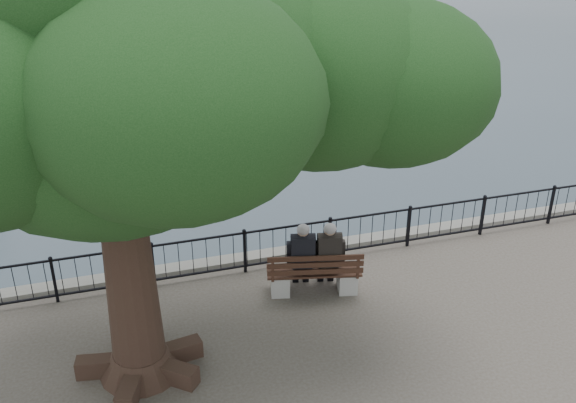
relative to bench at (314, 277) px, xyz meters
name	(u,v)px	position (x,y,z in m)	size (l,w,h in m)	color
harbor	(282,272)	(-0.19, 1.73, -0.86)	(260.00, 260.00, 1.20)	slate
railing	(288,243)	(-0.19, 1.23, 0.20)	(22.06, 0.06, 1.00)	black
bench	(314,277)	(0.00, 0.00, 0.00)	(2.06, 1.03, 1.04)	#A09F99
person_left	(302,259)	(-0.21, 0.17, 0.40)	(0.59, 0.88, 1.65)	black
person_right	(328,258)	(0.32, 0.04, 0.40)	(0.59, 0.88, 1.65)	black
tree	(158,69)	(-2.98, -1.36, 4.95)	(9.89, 6.91, 8.08)	black
sailboat_b	(79,77)	(-4.59, 22.90, -1.01)	(2.26, 5.52, 12.16)	white
sailboat_c	(219,81)	(2.01, 20.03, -1.02)	(3.63, 6.00, 12.37)	white
sailboat_d	(321,61)	(8.43, 22.87, -1.09)	(2.19, 4.92, 8.23)	white
sailboat_f	(215,46)	(3.43, 28.33, -1.01)	(1.72, 5.94, 12.55)	white
sailboat_g	(265,28)	(8.05, 33.43, -1.06)	(1.81, 6.21, 11.09)	white
sailboat_h	(66,29)	(-5.34, 36.97, -1.01)	(3.33, 5.69, 12.38)	white
sailboat_i	(206,26)	(4.22, 35.41, -1.06)	(2.81, 5.09, 9.73)	white
sailboat_j	(113,41)	(-2.41, 31.86, -1.02)	(2.66, 5.99, 12.37)	white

